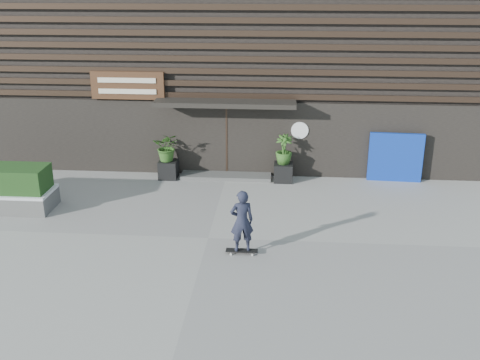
# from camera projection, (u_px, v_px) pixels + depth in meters

# --- Properties ---
(ground) EXTENTS (80.00, 80.00, 0.00)m
(ground) POSITION_uv_depth(u_px,v_px,m) (208.00, 238.00, 14.70)
(ground) COLOR gray
(ground) RESTS_ON ground
(entrance_step) EXTENTS (3.00, 0.80, 0.12)m
(entrance_step) POSITION_uv_depth(u_px,v_px,m) (226.00, 176.00, 18.98)
(entrance_step) COLOR #4A4A48
(entrance_step) RESTS_ON ground
(planter_pot_left) EXTENTS (0.60, 0.60, 0.60)m
(planter_pot_left) POSITION_uv_depth(u_px,v_px,m) (168.00, 169.00, 18.85)
(planter_pot_left) COLOR black
(planter_pot_left) RESTS_ON ground
(bamboo_left) EXTENTS (0.86, 0.75, 0.96)m
(bamboo_left) POSITION_uv_depth(u_px,v_px,m) (167.00, 147.00, 18.58)
(bamboo_left) COLOR #2D591E
(bamboo_left) RESTS_ON planter_pot_left
(planter_pot_right) EXTENTS (0.60, 0.60, 0.60)m
(planter_pot_right) POSITION_uv_depth(u_px,v_px,m) (283.00, 172.00, 18.58)
(planter_pot_right) COLOR black
(planter_pot_right) RESTS_ON ground
(bamboo_right) EXTENTS (0.54, 0.54, 0.96)m
(bamboo_right) POSITION_uv_depth(u_px,v_px,m) (284.00, 150.00, 18.31)
(bamboo_right) COLOR #2D591E
(bamboo_right) RESTS_ON planter_pot_right
(blue_tarp) EXTENTS (1.73, 0.21, 1.62)m
(blue_tarp) POSITION_uv_depth(u_px,v_px,m) (395.00, 157.00, 18.42)
(blue_tarp) COLOR #0B2B98
(blue_tarp) RESTS_ON ground
(building) EXTENTS (18.00, 11.00, 8.00)m
(building) POSITION_uv_depth(u_px,v_px,m) (239.00, 37.00, 22.63)
(building) COLOR black
(building) RESTS_ON ground
(skateboarder) EXTENTS (0.78, 0.49, 1.65)m
(skateboarder) POSITION_uv_depth(u_px,v_px,m) (242.00, 221.00, 13.60)
(skateboarder) COLOR black
(skateboarder) RESTS_ON ground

